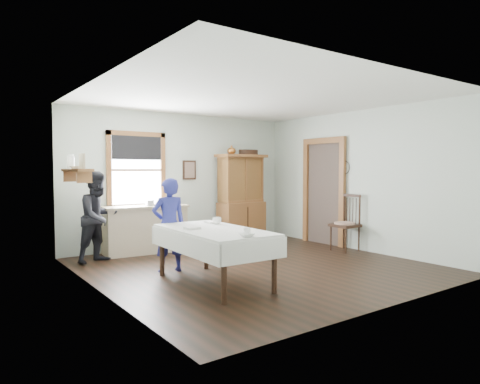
# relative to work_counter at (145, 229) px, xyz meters

# --- Properties ---
(room) EXTENTS (5.01, 5.01, 2.70)m
(room) POSITION_rel_work_counter_xyz_m (0.99, -2.12, 0.91)
(room) COLOR black
(room) RESTS_ON ground
(window) EXTENTS (1.18, 0.07, 1.48)m
(window) POSITION_rel_work_counter_xyz_m (-0.01, 0.35, 1.19)
(window) COLOR white
(window) RESTS_ON room
(doorway) EXTENTS (0.09, 1.14, 2.22)m
(doorway) POSITION_rel_work_counter_xyz_m (3.45, -1.27, 0.72)
(doorway) COLOR #4A3C35
(doorway) RESTS_ON room
(wall_shelf) EXTENTS (0.24, 1.00, 0.44)m
(wall_shelf) POSITION_rel_work_counter_xyz_m (-1.38, -0.58, 1.13)
(wall_shelf) COLOR brown
(wall_shelf) RESTS_ON room
(framed_picture) EXTENTS (0.30, 0.04, 0.40)m
(framed_picture) POSITION_rel_work_counter_xyz_m (1.14, 0.34, 1.11)
(framed_picture) COLOR #331D12
(framed_picture) RESTS_ON room
(rug_beater) EXTENTS (0.01, 0.27, 0.27)m
(rug_beater) POSITION_rel_work_counter_xyz_m (3.44, -1.82, 1.28)
(rug_beater) COLOR black
(rug_beater) RESTS_ON room
(work_counter) EXTENTS (1.59, 0.71, 0.89)m
(work_counter) POSITION_rel_work_counter_xyz_m (0.00, 0.00, 0.00)
(work_counter) COLOR tan
(work_counter) RESTS_ON room
(china_hutch) EXTENTS (1.12, 0.56, 1.88)m
(china_hutch) POSITION_rel_work_counter_xyz_m (2.28, 0.07, 0.50)
(china_hutch) COLOR brown
(china_hutch) RESTS_ON room
(dining_table) EXTENTS (1.04, 1.91, 0.76)m
(dining_table) POSITION_rel_work_counter_xyz_m (-0.13, -2.63, -0.07)
(dining_table) COLOR silver
(dining_table) RESTS_ON room
(spindle_chair) EXTENTS (0.50, 0.50, 1.09)m
(spindle_chair) POSITION_rel_work_counter_xyz_m (3.18, -2.07, 0.10)
(spindle_chair) COLOR #331D12
(spindle_chair) RESTS_ON room
(pail) EXTENTS (0.34, 0.34, 0.30)m
(pail) POSITION_rel_work_counter_xyz_m (1.36, -0.14, -0.29)
(pail) COLOR #9B9EA4
(pail) RESTS_ON room
(wicker_basket) EXTENTS (0.38, 0.28, 0.21)m
(wicker_basket) POSITION_rel_work_counter_xyz_m (2.02, -0.43, -0.34)
(wicker_basket) COLOR olive
(wicker_basket) RESTS_ON room
(woman_blue) EXTENTS (0.53, 0.39, 1.33)m
(woman_blue) POSITION_rel_work_counter_xyz_m (-0.31, -1.63, 0.22)
(woman_blue) COLOR navy
(woman_blue) RESTS_ON room
(figure_dark) EXTENTS (0.84, 0.76, 1.42)m
(figure_dark) POSITION_rel_work_counter_xyz_m (-0.97, -0.32, 0.27)
(figure_dark) COLOR black
(figure_dark) RESTS_ON room
(table_cup_a) EXTENTS (0.14, 0.14, 0.10)m
(table_cup_a) POSITION_rel_work_counter_xyz_m (0.18, -2.23, 0.36)
(table_cup_a) COLOR white
(table_cup_a) RESTS_ON dining_table
(table_cup_b) EXTENTS (0.10, 0.10, 0.09)m
(table_cup_b) POSITION_rel_work_counter_xyz_m (-0.10, -3.35, 0.36)
(table_cup_b) COLOR white
(table_cup_b) RESTS_ON dining_table
(table_bowl) EXTENTS (0.20, 0.20, 0.05)m
(table_bowl) POSITION_rel_work_counter_xyz_m (-0.18, -3.44, 0.34)
(table_bowl) COLOR white
(table_bowl) RESTS_ON dining_table
(counter_book) EXTENTS (0.26, 0.28, 0.02)m
(counter_book) POSITION_rel_work_counter_xyz_m (0.15, -0.11, 0.45)
(counter_book) COLOR #7C6153
(counter_book) RESTS_ON work_counter
(counter_bowl) EXTENTS (0.24, 0.24, 0.07)m
(counter_bowl) POSITION_rel_work_counter_xyz_m (0.62, -0.05, 0.48)
(counter_bowl) COLOR white
(counter_bowl) RESTS_ON work_counter
(shelf_bowl) EXTENTS (0.22, 0.22, 0.05)m
(shelf_bowl) POSITION_rel_work_counter_xyz_m (-1.38, -0.57, 1.15)
(shelf_bowl) COLOR white
(shelf_bowl) RESTS_ON wall_shelf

